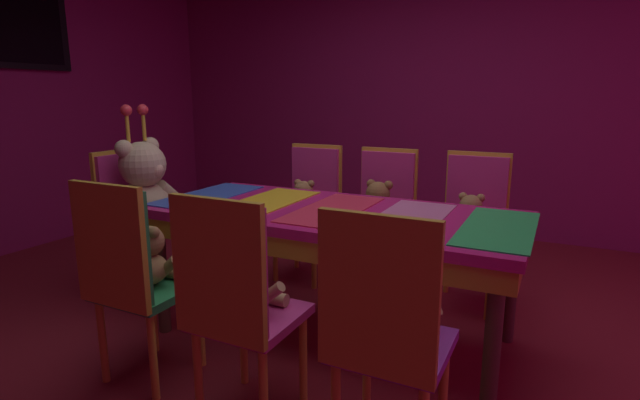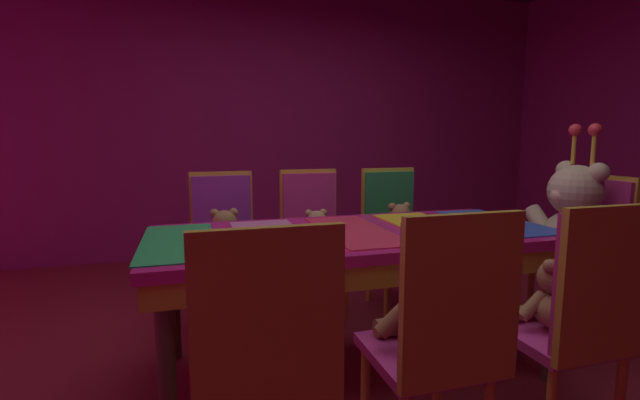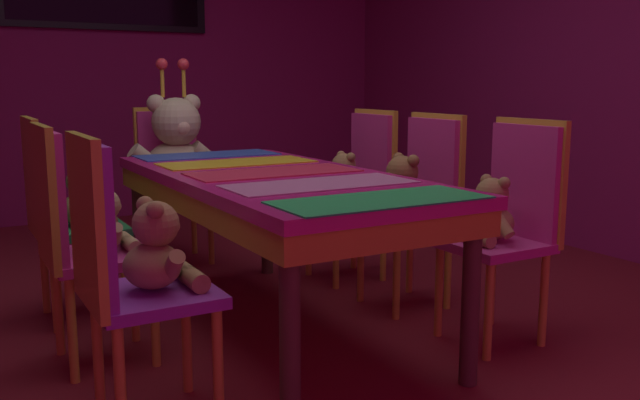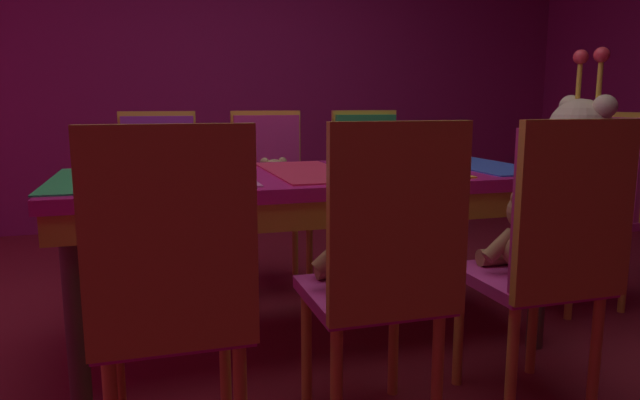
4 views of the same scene
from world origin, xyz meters
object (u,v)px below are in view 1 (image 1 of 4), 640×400
Objects in this scene: teddy_right_0 at (470,219)px; chair_right_2 at (312,197)px; teddy_left_0 at (397,305)px; chair_left_2 at (126,266)px; throne_chair at (129,207)px; chair_right_1 at (385,204)px; teddy_right_2 at (303,202)px; banquet_table at (333,225)px; chair_left_1 at (232,292)px; king_teddy_bear at (146,191)px; teddy_left_1 at (253,285)px; teddy_left_2 at (151,259)px; chair_right_0 at (474,212)px; chair_left_0 at (383,320)px; teddy_right_1 at (378,208)px.

chair_right_2 is (0.11, 1.18, 0.01)m from teddy_right_0.
teddy_left_0 is 1.22m from chair_left_2.
chair_right_1 is at bearing 28.99° from throne_chair.
teddy_right_2 is (-0.14, 0.00, -0.01)m from chair_right_2.
banquet_table is 1.06m from chair_left_2.
chair_left_1 is 1.19× the size of king_teddy_bear.
chair_left_2 is 1.19× the size of king_teddy_bear.
teddy_right_0 is 2.27m from throne_chair.
teddy_right_0 is at bearing -20.75° from chair_left_1.
chair_left_1 is at bearing 19.01° from teddy_right_2.
teddy_left_2 is (0.03, 0.60, 0.01)m from teddy_left_1.
chair_right_2 is at bearing 19.00° from teddy_left_1.
king_teddy_bear reaches higher than chair_right_2.
chair_left_1 is 1.00× the size of chair_right_0.
chair_right_2 is at bearing 17.55° from chair_left_1.
king_teddy_bear is at bearing 56.70° from chair_left_1.
teddy_left_1 is at bearing 20.72° from teddy_right_2.
banquet_table is 2.43× the size of king_teddy_bear.
teddy_right_2 is 1.09m from king_teddy_bear.
teddy_left_2 reaches higher than teddy_left_1.
chair_right_0 is 1.00× the size of chair_right_2.
chair_left_1 is 1.63m from king_teddy_bear.
chair_right_0 reaches higher than teddy_right_0.
chair_left_0 is 3.42× the size of teddy_left_1.
teddy_left_2 is (-0.01, 1.21, -0.01)m from teddy_left_0.
chair_left_2 reaches higher than teddy_left_2.
chair_right_2 is (1.57, 1.16, 0.01)m from teddy_left_0.
chair_right_1 is at bearing 89.65° from chair_right_2.
chair_left_2 reaches higher than teddy_right_0.
teddy_left_2 is 1.17m from throne_chair.
chair_right_2 is (1.75, 0.55, 0.00)m from chair_left_1.
chair_left_0 is at bearing -96.59° from teddy_left_2.
chair_right_0 is (1.78, -0.62, 0.00)m from chair_left_1.
chair_left_1 and chair_left_2 have the same top height.
throne_chair is at bearing 63.83° from teddy_left_1.
teddy_right_0 is at bearing -38.85° from banquet_table.
chair_right_1 is (1.75, -0.02, 0.00)m from chair_left_1.
teddy_left_0 is 2.25m from throne_chair.
king_teddy_bear is at bearing -62.78° from teddy_right_1.
teddy_left_2 is 1.03× the size of teddy_right_2.
chair_left_1 reaches higher than teddy_left_0.
king_teddy_bear is at bearing -69.31° from teddy_right_0.
banquet_table is 0.71m from teddy_right_1.
chair_right_0 is at bearing -180.00° from teddy_right_0.
chair_right_0 reaches higher than teddy_right_1.
throne_chair reaches higher than teddy_left_1.
teddy_right_2 reaches higher than teddy_right_0.
teddy_left_1 is (-0.75, 0.02, -0.08)m from banquet_table.
chair_left_1 is at bearing -19.20° from chair_right_0.
banquet_table is 0.75m from teddy_left_1.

